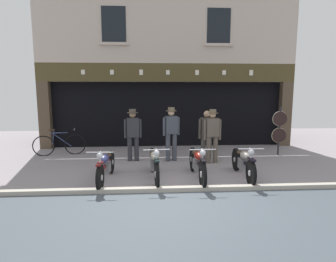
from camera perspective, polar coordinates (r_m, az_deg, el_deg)
The scene contains 13 objects.
ground at distance 5.70m, azimuth 4.30°, elevation -15.99°, with size 22.04×22.00×0.18m.
shop_facade at distance 13.17m, azimuth -0.47°, elevation 5.78°, with size 10.34×4.42×6.28m.
motorcycle_left at distance 7.36m, azimuth -12.39°, elevation -6.75°, with size 0.62×2.01×0.90m.
motorcycle_center_left at distance 7.38m, azimuth -2.77°, elevation -6.39°, with size 0.62×2.10×0.93m.
motorcycle_center at distance 7.40m, azimuth 5.92°, elevation -6.34°, with size 0.62×2.12×0.94m.
motorcycle_center_right at distance 7.72m, azimuth 14.88°, elevation -6.05°, with size 0.62×1.98×0.92m.
salesman_left at distance 9.19m, azimuth -7.07°, elevation -0.27°, with size 0.56×0.35×1.68m.
shopkeeper_center at distance 9.11m, azimuth 0.66°, elevation -0.06°, with size 0.55×0.35×1.74m.
salesman_right at distance 9.50m, azimuth 7.74°, elevation -0.28°, with size 0.55×0.29×1.61m.
assistant_far_right at distance 8.95m, azimuth 8.89°, elevation -0.51°, with size 0.56×0.34×1.69m.
tyre_sign_pole at distance 10.68m, azimuth 21.48°, elevation 0.64°, with size 0.53×0.06×1.71m.
advert_board_near at distance 11.62m, azimuth -10.27°, elevation 5.09°, with size 0.77×0.03×1.03m.
leaning_bicycle at distance 10.74m, azimuth -21.00°, elevation -2.50°, with size 1.76×0.55×0.96m.
Camera 1 is at (-0.75, -6.12, 2.32)m, focal length 30.35 mm.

